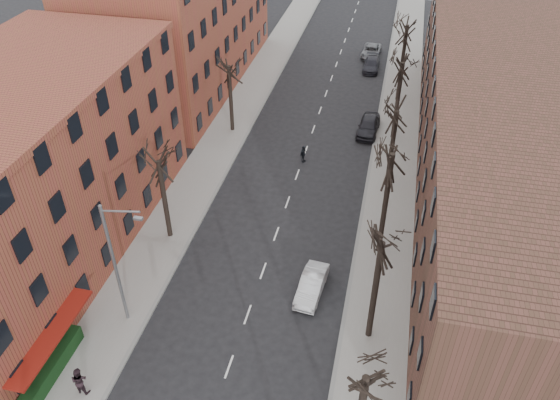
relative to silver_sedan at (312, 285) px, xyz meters
The scene contains 21 objects.
sidewalk_left 23.34m from the silver_sedan, 119.79° to the left, with size 4.00×90.00×0.15m, color gray.
sidewalk_right 20.73m from the silver_sedan, 77.73° to the left, with size 4.00×90.00×0.15m, color gray.
building_left_near 20.31m from the silver_sedan, behind, with size 12.00×26.00×12.00m, color brown.
building_left_far 35.77m from the silver_sedan, 123.82° to the left, with size 12.00×28.00×14.00m, color brown.
building_right 20.13m from the silver_sedan, 50.88° to the left, with size 12.00×50.00×10.00m, color #522F26.
awning_left 15.68m from the silver_sedan, 146.05° to the right, with size 1.20×7.00×0.15m, color maroon.
hedge 16.32m from the silver_sedan, 143.34° to the right, with size 0.80×6.00×1.00m, color #123514.
tree_right_b 4.90m from the silver_sedan, 34.45° to the right, with size 5.20×5.20×10.80m, color black, non-canonical shape.
tree_right_c 6.64m from the silver_sedan, 52.67° to the left, with size 5.20×5.20×11.60m, color black, non-canonical shape.
tree_right_d 13.86m from the silver_sedan, 73.18° to the left, with size 5.20×5.20×10.00m, color black, non-canonical shape.
tree_right_e 21.64m from the silver_sedan, 79.33° to the left, with size 5.20×5.20×10.80m, color black, non-canonical shape.
tree_right_f 29.53m from the silver_sedan, 82.20° to the left, with size 5.20×5.20×11.60m, color black, non-canonical shape.
tree_left_a 11.68m from the silver_sedan, 163.80° to the left, with size 5.20×5.20×9.50m, color black, non-canonical shape.
tree_left_b 22.28m from the silver_sedan, 120.18° to the left, with size 5.20×5.20×9.50m, color black, non-canonical shape.
streetlight 12.42m from the silver_sedan, 155.92° to the right, with size 2.45×0.22×9.03m.
silver_sedan is the anchor object (origin of this frame).
parked_car_near 21.78m from the silver_sedan, 85.66° to the left, with size 1.87×4.65×1.59m, color black.
parked_car_mid 36.62m from the silver_sedan, 89.08° to the left, with size 1.80×4.42×1.28m, color black.
parked_car_far 40.67m from the silver_sedan, 89.71° to the left, with size 2.13×4.62×1.28m, color slate.
pedestrian_b 14.89m from the silver_sedan, 137.28° to the right, with size 0.90×0.70×1.86m, color black.
pedestrian_crossing 15.79m from the silver_sedan, 102.80° to the left, with size 0.93×0.39×1.58m, color black.
Camera 1 is at (7.11, -10.06, 26.60)m, focal length 35.00 mm.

